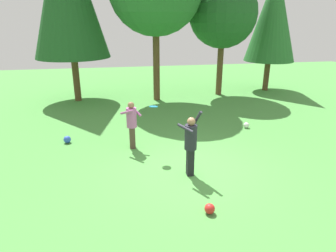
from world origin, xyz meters
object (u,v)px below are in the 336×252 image
(frisbee, at_px, (153,107))
(person_catcher, at_px, (132,121))
(person_thrower, at_px, (191,141))
(tree_far_right, at_px, (273,15))
(tree_right, at_px, (223,14))
(ball_red, at_px, (210,209))
(ball_white, at_px, (246,125))
(ball_blue, at_px, (67,139))

(frisbee, bearing_deg, person_catcher, 135.38)
(person_thrower, xyz_separation_m, tree_far_right, (7.19, 9.52, 3.31))
(person_catcher, bearing_deg, tree_right, 95.94)
(ball_red, xyz_separation_m, tree_far_right, (7.18, 11.35, 4.22))
(person_thrower, height_order, ball_white, person_thrower)
(ball_white, bearing_deg, tree_right, 82.13)
(tree_far_right, xyz_separation_m, tree_right, (-3.21, -0.55, 0.07))
(person_thrower, distance_m, ball_blue, 4.89)
(person_thrower, bearing_deg, ball_white, -72.03)
(ball_white, distance_m, ball_red, 6.07)
(person_thrower, relative_size, ball_red, 7.86)
(person_thrower, bearing_deg, person_catcher, 5.95)
(frisbee, bearing_deg, person_thrower, -61.77)
(frisbee, height_order, ball_red, frisbee)
(ball_white, xyz_separation_m, ball_red, (-3.19, -5.16, 0.01))
(person_catcher, distance_m, ball_red, 4.34)
(person_thrower, height_order, tree_far_right, tree_far_right)
(ball_red, bearing_deg, ball_blue, 127.69)
(ball_white, bearing_deg, person_catcher, -165.96)
(tree_far_right, distance_m, tree_right, 3.26)
(person_catcher, height_order, ball_red, person_catcher)
(ball_red, distance_m, tree_far_right, 14.08)
(person_catcher, relative_size, ball_red, 6.76)
(person_thrower, distance_m, frisbee, 1.83)
(ball_blue, distance_m, tree_right, 10.64)
(tree_far_right, bearing_deg, person_thrower, -127.04)
(person_catcher, distance_m, ball_white, 4.89)
(person_thrower, bearing_deg, ball_blue, 22.84)
(ball_white, bearing_deg, tree_far_right, 57.19)
(person_catcher, bearing_deg, frisbee, 0.00)
(person_catcher, height_order, tree_right, tree_right)
(ball_red, bearing_deg, person_catcher, 110.29)
(ball_white, distance_m, tree_far_right, 8.49)
(ball_white, bearing_deg, ball_red, -121.77)
(ball_blue, xyz_separation_m, tree_right, (7.71, 5.95, 4.27))
(frisbee, bearing_deg, tree_right, 57.25)
(person_catcher, relative_size, ball_white, 7.20)
(frisbee, xyz_separation_m, ball_red, (0.82, -3.34, -1.50))
(person_thrower, relative_size, ball_blue, 7.39)
(tree_right, bearing_deg, ball_white, -97.87)
(ball_white, bearing_deg, person_thrower, -133.80)
(person_thrower, height_order, person_catcher, person_thrower)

